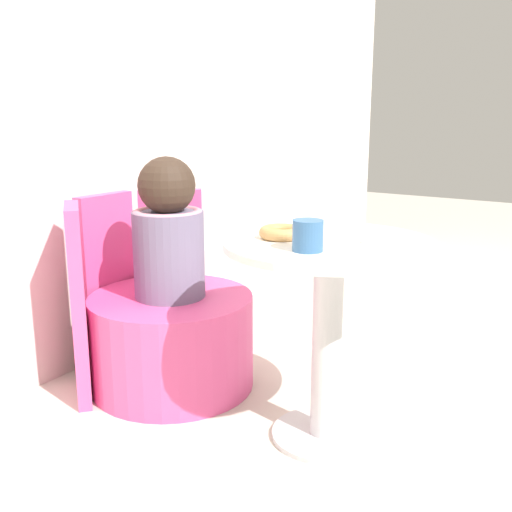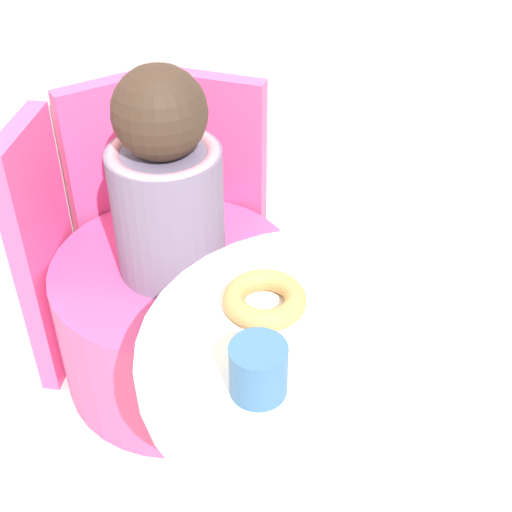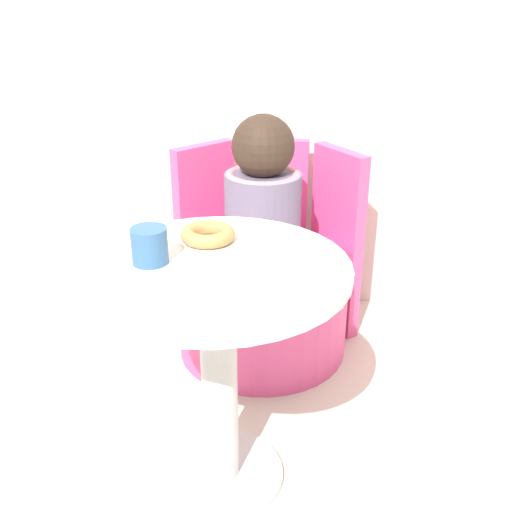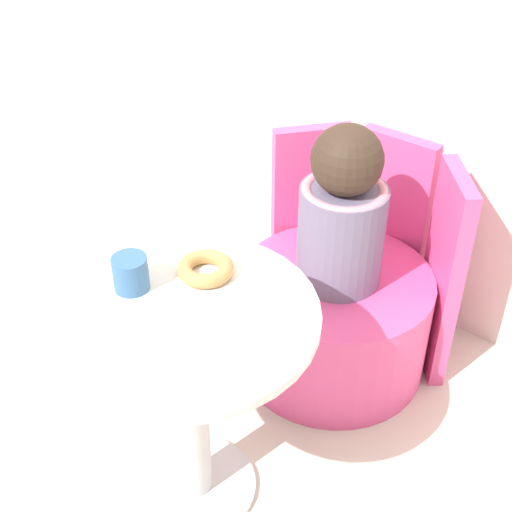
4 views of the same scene
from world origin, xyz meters
The scene contains 9 objects.
ground_plane centered at (0.00, 0.00, 0.00)m, with size 12.00×12.00×0.00m, color beige.
back_wall centered at (0.00, 1.13, 1.20)m, with size 6.00×0.06×2.40m.
round_table centered at (0.02, -0.04, 0.49)m, with size 0.68×0.68×0.68m.
tub_chair centered at (0.04, 0.65, 0.19)m, with size 0.64×0.64×0.38m.
booth_backrest centered at (0.04, 0.92, 0.37)m, with size 0.75×0.27×0.75m.
child_figure centered at (0.04, 0.65, 0.63)m, with size 0.27×0.27×0.54m.
donut centered at (-0.03, 0.11, 0.70)m, with size 0.15×0.15×0.04m.
cup centered at (-0.14, -0.05, 0.73)m, with size 0.09×0.09×0.09m.
paper_napkin centered at (0.08, -0.20, 0.69)m, with size 0.14×0.14×0.01m.
Camera 3 is at (0.31, -1.34, 1.31)m, focal length 42.00 mm.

